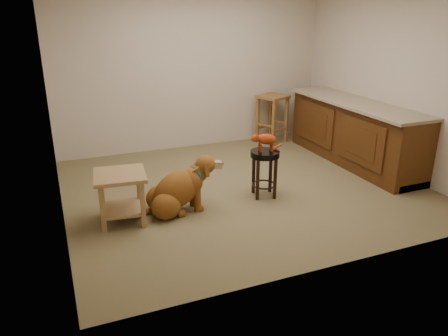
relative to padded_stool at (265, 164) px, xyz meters
name	(u,v)px	position (x,y,z in m)	size (l,w,h in m)	color
floor	(244,187)	(-0.12, 0.33, -0.42)	(4.50, 4.00, 0.01)	brown
room_shell	(246,57)	(-0.12, 0.33, 1.26)	(4.54, 4.04, 2.62)	#BFAF9A
cabinet_run	(354,134)	(1.82, 0.63, 0.02)	(0.70, 2.56, 0.94)	#502B0E
padded_stool	(265,164)	(0.00, 0.00, 0.00)	(0.36, 0.36, 0.59)	black
wood_stool	(272,118)	(1.19, 2.03, 0.01)	(0.58, 0.58, 0.82)	brown
side_table	(121,190)	(-1.76, -0.02, -0.05)	(0.60, 0.60, 0.56)	#9B7747
golden_retriever	(177,191)	(-1.13, -0.02, -0.16)	(1.08, 0.53, 0.68)	brown
tabby_kitten	(265,140)	(-0.01, 0.00, 0.32)	(0.43, 0.18, 0.27)	maroon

